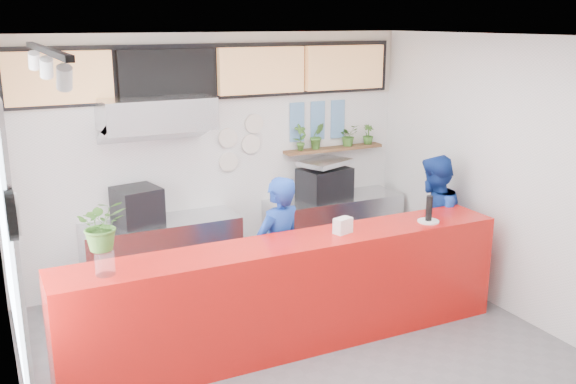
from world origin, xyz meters
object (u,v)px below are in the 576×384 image
object	(u,v)px
espresso_machine	(325,184)
staff_center	(279,253)
staff_right	(432,225)
pepper_mill	(429,208)
service_counter	(292,294)
panini_oven	(137,206)

from	to	relation	value
espresso_machine	staff_center	distance (m)	1.88
staff_right	pepper_mill	bearing A→B (deg)	9.55
espresso_machine	staff_center	bearing A→B (deg)	-144.76
service_counter	staff_center	distance (m)	0.54
staff_right	pepper_mill	size ratio (longest dim) A/B	6.13
service_counter	espresso_machine	xyz separation A→B (m)	(1.36, 1.80, 0.55)
panini_oven	service_counter	bearing A→B (deg)	-70.63
panini_oven	staff_center	distance (m)	1.77
panini_oven	staff_center	xyz separation A→B (m)	(1.13, -1.33, -0.30)
espresso_machine	pepper_mill	xyz separation A→B (m)	(0.18, -1.89, 0.15)
espresso_machine	panini_oven	bearing A→B (deg)	169.23
pepper_mill	staff_right	bearing A→B (deg)	47.57
staff_center	pepper_mill	size ratio (longest dim) A/B	6.06
espresso_machine	staff_right	size ratio (longest dim) A/B	0.38
staff_center	pepper_mill	xyz separation A→B (m)	(1.47, -0.56, 0.44)
panini_oven	staff_center	size ratio (longest dim) A/B	0.29
espresso_machine	staff_right	world-z (taller)	staff_right
service_counter	pepper_mill	size ratio (longest dim) A/B	16.82
panini_oven	pepper_mill	size ratio (longest dim) A/B	1.76
service_counter	staff_center	world-z (taller)	staff_center
service_counter	espresso_machine	bearing A→B (deg)	52.94
service_counter	pepper_mill	bearing A→B (deg)	-3.38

